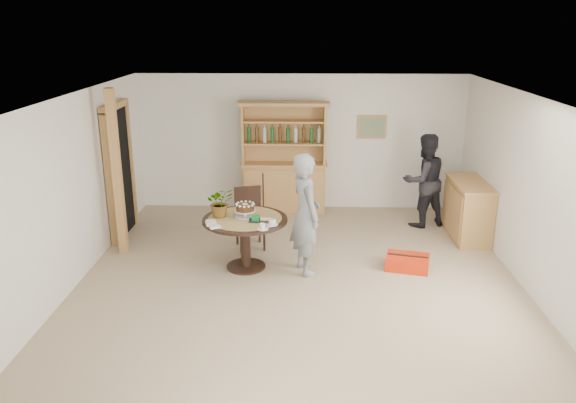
% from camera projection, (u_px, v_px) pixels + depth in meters
% --- Properties ---
extents(ground, '(7.00, 7.00, 0.00)m').
position_uv_depth(ground, '(299.00, 290.00, 7.44)').
color(ground, tan).
rests_on(ground, ground).
extents(room_shell, '(6.04, 7.04, 2.52)m').
position_uv_depth(room_shell, '(300.00, 162.00, 6.91)').
color(room_shell, white).
rests_on(room_shell, ground).
extents(doorway, '(0.13, 1.10, 2.18)m').
position_uv_depth(doorway, '(119.00, 169.00, 9.08)').
color(doorway, black).
rests_on(doorway, ground).
extents(pine_post, '(0.12, 0.12, 2.50)m').
position_uv_depth(pine_post, '(117.00, 174.00, 8.27)').
color(pine_post, tan).
rests_on(pine_post, ground).
extents(hutch, '(1.62, 0.54, 2.04)m').
position_uv_depth(hutch, '(284.00, 175.00, 10.32)').
color(hutch, tan).
rests_on(hutch, ground).
extents(sideboard, '(0.54, 1.26, 0.94)m').
position_uv_depth(sideboard, '(468.00, 209.00, 9.13)').
color(sideboard, tan).
rests_on(sideboard, ground).
extents(dining_table, '(1.20, 1.20, 0.76)m').
position_uv_depth(dining_table, '(245.00, 228.00, 7.93)').
color(dining_table, black).
rests_on(dining_table, ground).
extents(dining_chair, '(0.52, 0.52, 0.95)m').
position_uv_depth(dining_chair, '(249.00, 214.00, 8.74)').
color(dining_chair, black).
rests_on(dining_chair, ground).
extents(birthday_cake, '(0.30, 0.30, 0.20)m').
position_uv_depth(birthday_cake, '(245.00, 208.00, 7.89)').
color(birthday_cake, white).
rests_on(birthday_cake, dining_table).
extents(flower_vase, '(0.47, 0.44, 0.42)m').
position_uv_depth(flower_vase, '(220.00, 202.00, 7.88)').
color(flower_vase, '#3F7233').
rests_on(flower_vase, dining_table).
extents(gift_tray, '(0.30, 0.20, 0.08)m').
position_uv_depth(gift_tray, '(259.00, 219.00, 7.75)').
color(gift_tray, black).
rests_on(gift_tray, dining_table).
extents(coffee_cup_a, '(0.15, 0.15, 0.09)m').
position_uv_depth(coffee_cup_a, '(272.00, 222.00, 7.59)').
color(coffee_cup_a, white).
rests_on(coffee_cup_a, dining_table).
extents(coffee_cup_b, '(0.15, 0.15, 0.08)m').
position_uv_depth(coffee_cup_b, '(263.00, 227.00, 7.44)').
color(coffee_cup_b, white).
rests_on(coffee_cup_b, dining_table).
extents(napkins, '(0.24, 0.33, 0.03)m').
position_uv_depth(napkins, '(212.00, 224.00, 7.59)').
color(napkins, white).
rests_on(napkins, dining_table).
extents(teen_boy, '(0.60, 0.73, 1.72)m').
position_uv_depth(teen_boy, '(305.00, 214.00, 7.74)').
color(teen_boy, gray).
rests_on(teen_boy, ground).
extents(adult_person, '(0.95, 0.85, 1.61)m').
position_uv_depth(adult_person, '(424.00, 180.00, 9.55)').
color(adult_person, black).
rests_on(adult_person, ground).
extents(red_suitcase, '(0.68, 0.54, 0.21)m').
position_uv_depth(red_suitcase, '(407.00, 262.00, 8.04)').
color(red_suitcase, red).
rests_on(red_suitcase, ground).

